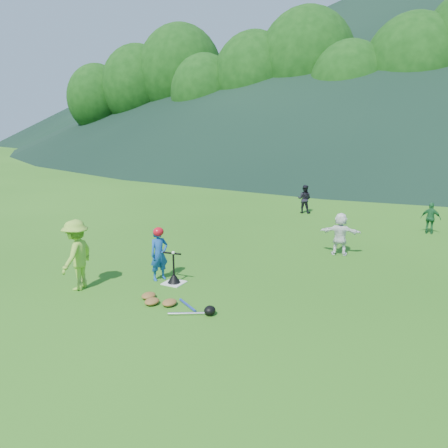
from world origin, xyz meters
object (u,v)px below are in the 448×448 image
adult_coach (77,255)px  batting_tee (174,278)px  equipment_pile (169,303)px  fielder_c (431,218)px  batter_child (159,254)px  fielder_b (304,199)px  fielder_d (340,234)px  home_plate (174,283)px

adult_coach → batting_tee: 2.21m
adult_coach → equipment_pile: bearing=78.5°
fielder_c → batting_tee: bearing=60.7°
fielder_c → batting_tee: fielder_c is taller
batter_child → fielder_b: bearing=21.8°
fielder_d → equipment_pile: (-2.22, -5.17, -0.54)m
fielder_c → fielder_d: fielder_d is taller
fielder_b → batting_tee: (-0.17, -9.34, -0.45)m
batter_child → equipment_pile: bearing=-112.0°
home_plate → fielder_c: bearing=57.8°
adult_coach → batting_tee: size_ratio=2.31×
batter_child → adult_coach: 1.83m
home_plate → adult_coach: bearing=-143.6°
fielder_d → equipment_pile: size_ratio=0.67×
adult_coach → fielder_b: (1.87, 10.59, -0.20)m
batter_child → batting_tee: (0.44, -0.06, -0.49)m
adult_coach → batting_tee: (1.70, 1.25, -0.66)m
fielder_b → fielder_c: bearing=159.4°
adult_coach → fielder_b: bearing=154.9°
batter_child → adult_coach: (-1.26, -1.32, 0.16)m
batter_child → batting_tee: batter_child is taller
home_plate → adult_coach: (-1.70, -1.25, 0.78)m
batting_tee → adult_coach: bearing=-143.6°
home_plate → fielder_d: size_ratio=0.37×
home_plate → equipment_pile: size_ratio=0.25×
home_plate → fielder_d: fielder_d is taller
home_plate → equipment_pile: bearing=-60.5°
home_plate → fielder_b: fielder_b is taller
fielder_b → home_plate: bearing=85.1°
home_plate → fielder_d: (2.85, 4.06, 0.59)m
adult_coach → equipment_pile: size_ratio=0.87×
home_plate → adult_coach: 2.25m
home_plate → batter_child: size_ratio=0.36×
batter_child → home_plate: bearing=-72.4°
fielder_c → equipment_pile: (-4.34, -9.00, -0.46)m
home_plate → fielder_d: bearing=54.9°
fielder_d → home_plate: bearing=44.3°
home_plate → equipment_pile: (0.63, -1.11, 0.06)m
home_plate → equipment_pile: equipment_pile is taller
fielder_d → fielder_b: bearing=-73.7°
fielder_b → fielder_c: 5.02m
home_plate → fielder_b: size_ratio=0.39×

